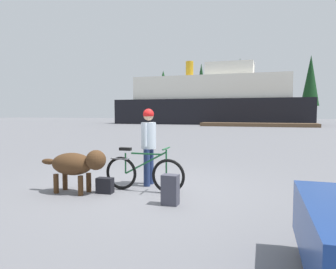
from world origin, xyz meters
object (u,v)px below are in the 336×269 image
Objects in this scene: person_cyclist at (149,140)px; backpack at (170,190)px; handbag_pannier at (105,185)px; ferry_boat at (212,101)px; bicycle at (143,173)px; dog at (77,164)px; sailboat_moored at (254,120)px.

person_cyclist reaches higher than backpack.
handbag_pannier is (-1.44, 0.34, -0.11)m from backpack.
person_cyclist is 3.20× the size of backpack.
backpack is 0.02× the size of ferry_boat.
dog is at bearing -156.84° from bicycle.
bicycle reaches higher than dog.
handbag_pannier is at bearing 16.12° from dog.
sailboat_moored reaches higher than handbag_pannier.
person_cyclist reaches higher than dog.
sailboat_moored is at bearing 87.94° from handbag_pannier.
handbag_pannier is 0.03× the size of sailboat_moored.
sailboat_moored is at bearing 88.68° from person_cyclist.
sailboat_moored reaches higher than backpack.
person_cyclist is at bearing 125.21° from backpack.
dog is at bearing -92.76° from sailboat_moored.
ferry_boat is at bearing 96.16° from handbag_pannier.
bicycle is at bearing -80.47° from person_cyclist.
ferry_boat is (-4.82, 38.16, 2.84)m from bicycle.
ferry_boat is at bearing 97.20° from bicycle.
bicycle is 5.27× the size of handbag_pannier.
handbag_pannier is 38.86m from ferry_boat.
bicycle is at bearing -91.19° from sailboat_moored.
dog is at bearing -136.89° from person_cyclist.
person_cyclist is 5.18× the size of handbag_pannier.
ferry_boat is at bearing 95.36° from dog.
handbag_pannier is at bearing -83.84° from ferry_boat.
ferry_boat is 2.88× the size of sailboat_moored.
person_cyclist is at bearing 99.53° from bicycle.
ferry_boat is (-4.73, 37.63, 2.22)m from person_cyclist.
dog is (-1.11, -1.04, -0.42)m from person_cyclist.
backpack is 43.32m from sailboat_moored.
dog is 2.77× the size of backpack.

